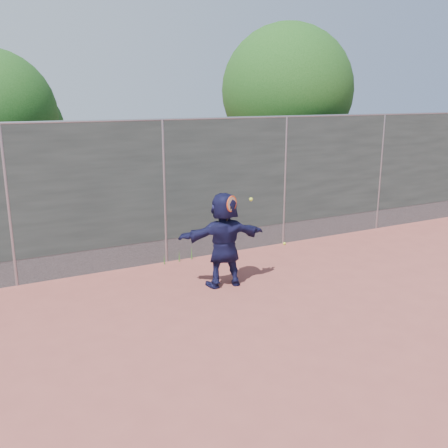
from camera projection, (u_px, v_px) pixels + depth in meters
name	position (u px, v px, depth m)	size (l,w,h in m)	color
ground	(248.00, 326.00, 7.72)	(80.00, 80.00, 0.00)	#9E4C42
player	(224.00, 240.00, 9.19)	(1.65, 0.53, 1.78)	#16173E
ball_ground	(284.00, 244.00, 11.91)	(0.07, 0.07, 0.07)	#CDE432
fence	(164.00, 189.00, 10.33)	(20.00, 0.06, 3.03)	#38423D
swing_action	(233.00, 204.00, 8.89)	(0.62, 0.20, 0.51)	#F04C16
tree_right	(291.00, 94.00, 13.88)	(3.78, 3.60, 5.39)	#382314
weed_clump	(181.00, 255.00, 10.73)	(0.68, 0.07, 0.30)	#387226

